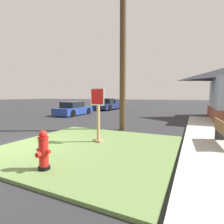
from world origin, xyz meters
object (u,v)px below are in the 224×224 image
object	(u,v)px
manhole_cover	(84,132)
utility_pole	(123,23)
stop_sign	(98,117)
street_bench	(224,131)
pickup_truck_navy	(109,105)
parked_sedan_blue	(74,109)
fire_hydrant	(44,151)

from	to	relation	value
manhole_cover	utility_pole	distance (m)	5.80
stop_sign	street_bench	size ratio (longest dim) A/B	1.17
pickup_truck_navy	street_bench	world-z (taller)	pickup_truck_navy
parked_sedan_blue	street_bench	size ratio (longest dim) A/B	2.46
parked_sedan_blue	street_bench	distance (m)	12.97
fire_hydrant	street_bench	xyz separation A→B (m)	(4.12, 4.11, 0.07)
stop_sign	fire_hydrant	bearing A→B (deg)	-88.23
parked_sedan_blue	utility_pole	world-z (taller)	utility_pole
fire_hydrant	manhole_cover	size ratio (longest dim) A/B	1.33
stop_sign	parked_sedan_blue	bearing A→B (deg)	132.44
pickup_truck_navy	street_bench	size ratio (longest dim) A/B	3.13
fire_hydrant	parked_sedan_blue	distance (m)	12.70
manhole_cover	utility_pole	size ratio (longest dim) A/B	0.07
street_bench	pickup_truck_navy	bearing A→B (deg)	129.25
manhole_cover	street_bench	distance (m)	5.99
pickup_truck_navy	stop_sign	bearing A→B (deg)	-65.27
street_bench	parked_sedan_blue	bearing A→B (deg)	150.59
manhole_cover	utility_pole	xyz separation A→B (m)	(1.61, 1.19, 5.44)
manhole_cover	street_bench	bearing A→B (deg)	-2.46
fire_hydrant	stop_sign	xyz separation A→B (m)	(-0.08, 2.73, 0.51)
pickup_truck_navy	utility_pole	distance (m)	14.73
parked_sedan_blue	pickup_truck_navy	distance (m)	7.23
stop_sign	pickup_truck_navy	bearing A→B (deg)	114.73
fire_hydrant	utility_pole	size ratio (longest dim) A/B	0.09
street_bench	utility_pole	distance (m)	6.68
fire_hydrant	street_bench	size ratio (longest dim) A/B	0.54
stop_sign	manhole_cover	distance (m)	2.60
utility_pole	fire_hydrant	bearing A→B (deg)	-87.69
stop_sign	manhole_cover	world-z (taller)	stop_sign
utility_pole	stop_sign	bearing A→B (deg)	-87.16
stop_sign	pickup_truck_navy	xyz separation A→B (m)	(-6.90, 14.98, -0.41)
manhole_cover	pickup_truck_navy	distance (m)	14.32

